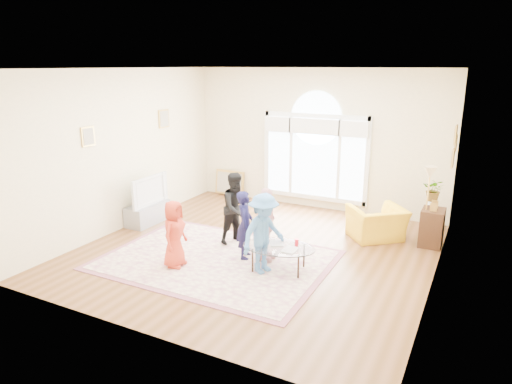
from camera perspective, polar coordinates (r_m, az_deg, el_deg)
The scene contains 18 objects.
ground at distance 8.35m, azimuth 0.03°, elevation -7.33°, with size 6.00×6.00×0.00m, color brown.
room_shell at distance 10.43m, azimuth 7.22°, elevation 6.18°, with size 6.00×6.00×6.00m.
area_rug at distance 7.99m, azimuth -5.03°, elevation -8.43°, with size 3.60×2.60×0.02m, color beige.
rug_border at distance 7.99m, azimuth -5.03°, elevation -8.45°, with size 3.80×2.80×0.01m, color #945365.
tv_console at distance 9.97m, azimuth -13.39°, elevation -2.61°, with size 0.45×1.00×0.42m, color gray.
television at distance 9.82m, azimuth -13.54°, elevation 0.25°, with size 0.17×1.06×0.61m.
coffee_table at distance 7.45m, azimuth 2.86°, elevation -6.96°, with size 1.29×0.94×0.54m.
armchair at distance 9.10m, azimuth 14.86°, elevation -3.79°, with size 0.97×0.85×0.63m, color yellow.
side_cabinet at distance 9.08m, azimuth 21.12°, elevation -4.16°, with size 0.40×0.50×0.70m, color black.
floor_lamp at distance 8.76m, azimuth 20.86°, elevation 1.55°, with size 0.27×0.27×1.51m.
plant_pedestal at distance 9.62m, azimuth 21.05°, elevation -3.04°, with size 0.20×0.20×0.70m, color white.
potted_plant at distance 9.47m, azimuth 21.38°, elevation 0.24°, with size 0.40×0.35×0.44m, color #33722D.
leaning_picture at distance 11.78m, azimuth -3.27°, elevation -0.46°, with size 0.80×0.05×0.62m, color tan.
child_red at distance 7.63m, azimuth -10.18°, elevation -5.16°, with size 0.55×0.36×1.13m, color red.
child_navy at distance 7.83m, azimuth -1.38°, elevation -4.10°, with size 0.43×0.29×1.19m, color #131237.
child_black at distance 8.48m, azimuth -2.45°, elevation -2.00°, with size 0.65×0.51×1.35m, color black.
child_pink at distance 7.70m, azimuth 1.20°, elevation -4.10°, with size 0.75×0.31×1.28m, color #F9B2B7.
child_blue at distance 7.26m, azimuth 0.94°, elevation -5.21°, with size 0.85×0.49×1.31m, color #477EC2.
Camera 1 is at (3.50, -6.85, 3.26)m, focal length 32.00 mm.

